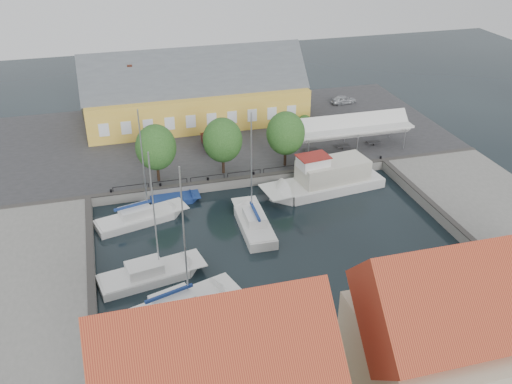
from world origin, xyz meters
TOP-DOWN VIEW (x-y plane):
  - ground at (0.00, 0.00)m, footprint 140.00×140.00m
  - north_quay at (0.00, 23.00)m, footprint 56.00×26.00m
  - west_quay at (-22.00, -2.00)m, footprint 12.00×24.00m
  - east_quay at (22.00, -2.00)m, footprint 12.00×24.00m
  - quay_edge_fittings at (0.02, 4.75)m, footprint 56.00×24.72m
  - warehouse at (-2.60, 28.36)m, footprint 28.56×14.00m
  - tent_canopy at (14.00, 14.50)m, footprint 14.00×4.00m
  - quay_trees at (-2.00, 12.00)m, footprint 18.20×4.20m
  - car_silver at (19.30, 28.98)m, footprint 3.67×1.68m
  - car_red at (-2.04, 19.19)m, footprint 1.62×4.45m
  - center_sailboat at (-1.38, 1.78)m, footprint 2.79×8.72m
  - trawler at (8.14, 7.26)m, footprint 13.67×5.54m
  - west_boat_a at (-11.65, 5.88)m, footprint 9.25×4.78m
  - west_boat_c at (-11.72, -3.44)m, footprint 9.15×4.38m
  - west_boat_d at (-10.10, -8.12)m, footprint 9.86×5.54m
  - launch_sw at (-13.38, -9.70)m, footprint 5.46×3.78m
  - launch_nw at (-7.84, 8.97)m, footprint 5.07×2.05m
  - townhouses at (1.93, -23.24)m, footprint 36.30×8.50m

SIDE VIEW (x-z plane):
  - ground at x=0.00m, z-range 0.00..0.00m
  - launch_nw at x=-7.84m, z-range -0.35..0.53m
  - launch_sw at x=-13.38m, z-range -0.40..0.58m
  - west_boat_c at x=-11.72m, z-range -5.68..6.20m
  - west_boat_d at x=-10.10m, z-range -6.04..6.58m
  - west_boat_a at x=-11.65m, z-range -5.66..6.20m
  - center_sailboat at x=-1.38m, z-range -5.59..6.32m
  - north_quay at x=0.00m, z-range 0.00..1.00m
  - west_quay at x=-22.00m, z-range 0.00..1.00m
  - east_quay at x=22.00m, z-range 0.00..1.00m
  - trawler at x=8.14m, z-range -1.48..3.52m
  - quay_edge_fittings at x=0.02m, z-range 0.86..1.26m
  - car_silver at x=19.30m, z-range 1.00..2.22m
  - car_red at x=-2.04m, z-range 1.00..2.46m
  - tent_canopy at x=14.00m, z-range 2.27..5.10m
  - warehouse at x=-2.60m, z-range -0.35..9.20m
  - quay_trees at x=-2.00m, z-range 1.73..8.03m
  - townhouses at x=1.93m, z-range -0.18..11.82m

